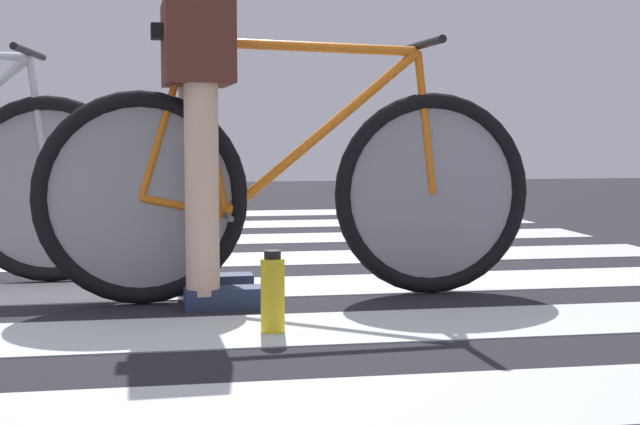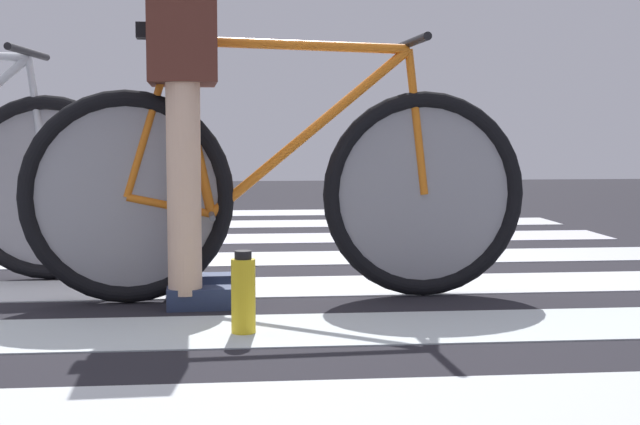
% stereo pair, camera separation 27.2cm
% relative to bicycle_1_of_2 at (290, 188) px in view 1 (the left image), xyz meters
% --- Properties ---
extents(ground, '(18.00, 14.00, 0.02)m').
position_rel_bicycle_1_of_2_xyz_m(ground, '(-0.67, 0.42, -0.40)').
color(ground, black).
extents(crosswalk_markings, '(5.45, 5.79, 0.00)m').
position_rel_bicycle_1_of_2_xyz_m(crosswalk_markings, '(-0.67, 0.63, -0.38)').
color(crosswalk_markings, '#B9B6C3').
rests_on(crosswalk_markings, ground).
extents(bicycle_1_of_2, '(1.74, 0.52, 0.93)m').
position_rel_bicycle_1_of_2_xyz_m(bicycle_1_of_2, '(0.00, 0.00, 0.00)').
color(bicycle_1_of_2, black).
rests_on(bicycle_1_of_2, ground).
extents(cyclist_1_of_2, '(0.33, 0.42, 1.01)m').
position_rel_bicycle_1_of_2_xyz_m(cyclist_1_of_2, '(-0.31, -0.01, 0.27)').
color(cyclist_1_of_2, beige).
rests_on(cyclist_1_of_2, ground).
extents(water_bottle, '(0.07, 0.07, 0.24)m').
position_rel_bicycle_1_of_2_xyz_m(water_bottle, '(-0.13, -0.54, -0.27)').
color(water_bottle, gold).
rests_on(water_bottle, ground).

